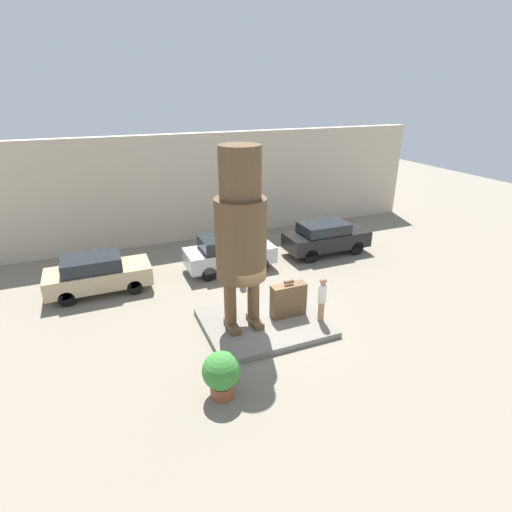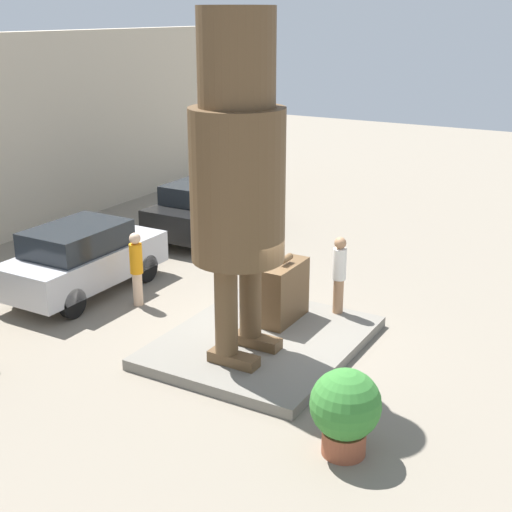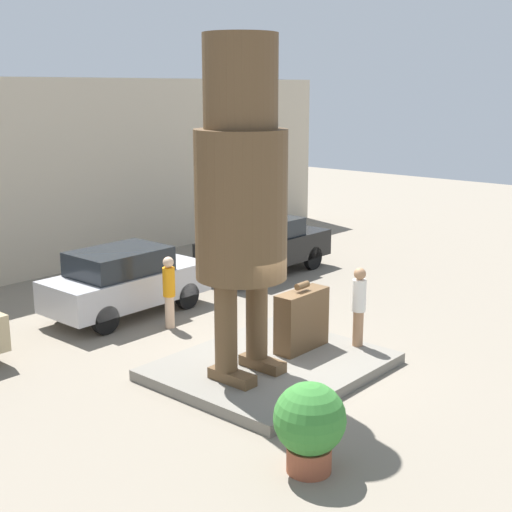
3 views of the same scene
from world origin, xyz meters
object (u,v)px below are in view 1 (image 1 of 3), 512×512
Objects in this scene: worker_hivis at (242,263)px; parked_car_silver at (229,252)px; giant_suitcase at (288,300)px; planter_pot at (222,373)px; parked_car_black at (326,237)px; parked_car_tan at (97,273)px; statue_figure at (241,227)px; tourist at (322,298)px.

parked_car_silver is at bearing 91.96° from worker_hivis.
giant_suitcase is 1.04× the size of planter_pot.
giant_suitcase is 6.90m from parked_car_black.
planter_pot is (-8.18, -7.85, -0.13)m from parked_car_black.
parked_car_silver is 0.95× the size of parked_car_black.
worker_hivis reaches higher than parked_car_black.
parked_car_black is (11.01, 0.00, 0.04)m from parked_car_tan.
parked_car_silver is 5.25m from parked_car_black.
statue_figure reaches higher than parked_car_black.
worker_hivis is at bearing -14.81° from parked_car_tan.
parked_car_tan is 2.44× the size of worker_hivis.
parked_car_silver reaches higher than giant_suitcase.
statue_figure is 3.90m from tourist.
statue_figure is at bearing -110.53° from worker_hivis.
tourist is 1.23× the size of planter_pot.
parked_car_tan is 1.01× the size of parked_car_silver.
statue_figure reaches higher than parked_car_silver.
tourist is (2.69, -0.83, -2.69)m from statue_figure.
parked_car_tan is at bearing 132.17° from statue_figure.
parked_car_silver is 2.41× the size of worker_hivis.
statue_figure is at bearing -142.42° from parked_car_black.
parked_car_silver is 8.38m from planter_pot.
tourist is 9.27m from parked_car_tan.
parked_car_black is 2.55× the size of worker_hivis.
parked_car_silver is (5.76, 0.00, 0.03)m from parked_car_tan.
giant_suitcase is at bearing -38.68° from parked_car_tan.
worker_hivis is at bearing 108.14° from tourist.
parked_car_tan is at bearing 141.32° from giant_suitcase.
tourist is 0.41× the size of parked_car_silver.
statue_figure is 1.42× the size of parked_car_black.
statue_figure is 3.68× the size of tourist.
tourist reaches higher than parked_car_black.
tourist is (0.92, -0.78, 0.30)m from giant_suitcase.
parked_car_silver reaches higher than parked_car_tan.
statue_figure is 4.51× the size of planter_pot.
parked_car_black is at bearing -0.01° from parked_car_silver.
worker_hivis is at bearing 64.71° from planter_pot.
tourist is 6.95m from parked_car_black.
giant_suitcase is at bearing -133.07° from parked_car_black.
worker_hivis reaches higher than giant_suitcase.
planter_pot is at bearing -155.13° from tourist.
tourist is 6.00m from parked_car_silver.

